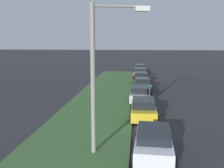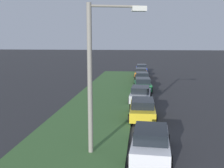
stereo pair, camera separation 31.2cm
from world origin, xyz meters
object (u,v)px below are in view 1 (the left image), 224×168
Objects in this scene: parked_car_black at (141,78)px; parked_car_blue at (140,68)px; parked_car_white at (154,141)px; parked_car_green at (142,84)px; parked_car_orange at (140,73)px; parked_car_yellow at (143,109)px; parked_car_silver at (141,94)px; streetlight at (100,69)px.

parked_car_blue is (12.15, 0.10, 0.00)m from parked_car_black.
parked_car_white is 17.61m from parked_car_green.
parked_car_white is 35.19m from parked_car_blue.
parked_car_yellow is at bearing -177.73° from parked_car_orange.
parked_car_white is 1.00× the size of parked_car_black.
parked_car_silver is at bearing 5.63° from parked_car_white.
parked_car_blue is at bearing -2.73° from parked_car_green.
parked_car_yellow is 7.87m from streetlight.
parked_car_green is 1.01× the size of parked_car_orange.
parked_car_green and parked_car_orange have the same top height.
parked_car_black is 12.15m from parked_car_blue.
parked_car_silver is (11.93, 0.58, 0.00)m from parked_car_white.
parked_car_green is at bearing 178.12° from parked_car_black.
parked_car_black is at bearing -0.36° from parked_car_yellow.
streetlight is (-12.06, 2.11, 3.67)m from parked_car_silver.
parked_car_yellow is (6.45, 0.41, 0.00)m from parked_car_white.
parked_car_black is 0.58× the size of streetlight.
parked_car_orange is at bearing 4.05° from parked_car_white.
streetlight is (-0.13, 2.68, 3.67)m from parked_car_white.
parked_car_black is 1.00× the size of parked_car_blue.
parked_car_white is at bearing -176.91° from parked_car_yellow.
parked_car_yellow is 28.73m from parked_car_blue.
parked_car_silver is at bearing -178.16° from parked_car_orange.
parked_car_orange is (16.62, 0.02, 0.00)m from parked_car_silver.
streetlight is at bearing 177.62° from parked_car_orange.
parked_car_yellow is 0.98× the size of parked_car_silver.
streetlight reaches higher than parked_car_orange.
parked_car_blue is 35.57m from streetlight.
streetlight is at bearing 160.41° from parked_car_yellow.
streetlight is (-35.32, 2.14, 3.67)m from parked_car_blue.
parked_car_silver is 12.78m from streetlight.
parked_car_green is 18.26m from streetlight.
parked_car_yellow is 22.10m from parked_car_orange.
streetlight is at bearing 171.68° from parked_car_black.
parked_car_yellow is 0.58× the size of streetlight.
parked_car_black is at bearing -2.40° from parked_car_green.
parked_car_green is 1.00× the size of parked_car_black.
parked_car_green is (11.15, -0.05, 0.00)m from parked_car_yellow.
parked_car_yellow is at bearing 6.47° from parked_car_white.
parked_car_silver is at bearing 177.14° from parked_car_blue.
parked_car_yellow and parked_car_black have the same top height.
parked_car_green is at bearing 4.04° from parked_car_white.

